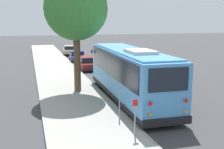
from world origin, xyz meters
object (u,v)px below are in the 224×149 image
parked_sedan_tan (69,51)px  street_tree (76,4)px  fire_hydrant (79,71)px  parked_sedan_maroon (87,63)px  parked_sedan_blue (77,56)px  shuttle_bus (129,72)px  sign_post_far (120,106)px  sign_post_near (135,117)px

parked_sedan_tan → street_tree: bearing=177.2°
fire_hydrant → parked_sedan_maroon: bearing=-19.8°
parked_sedan_blue → fire_hydrant: size_ratio=5.88×
shuttle_bus → fire_hydrant: (7.49, 1.81, -1.19)m
shuttle_bus → sign_post_far: (-3.67, 1.80, -0.94)m
parked_sedan_maroon → sign_post_far: 15.53m
parked_sedan_maroon → shuttle_bus: bearing=-178.0°
street_tree → sign_post_near: bearing=-173.2°
parked_sedan_maroon → parked_sedan_blue: (5.83, 0.02, 0.01)m
shuttle_bus → sign_post_near: size_ratio=7.07×
street_tree → fire_hydrant: 7.30m
parked_sedan_tan → street_tree: street_tree is taller
fire_hydrant → parked_sedan_tan: bearing=-5.2°
parked_sedan_blue → sign_post_far: bearing=-179.4°
shuttle_bus → street_tree: size_ratio=1.35×
shuttle_bus → sign_post_far: 4.19m
parked_sedan_tan → street_tree: 22.33m
sign_post_far → fire_hydrant: 11.17m
shuttle_bus → fire_hydrant: 7.80m
parked_sedan_blue → sign_post_far: size_ratio=3.62×
shuttle_bus → sign_post_near: bearing=163.9°
shuttle_bus → street_tree: bearing=48.7°
parked_sedan_maroon → sign_post_near: size_ratio=3.03×
shuttle_bus → parked_sedan_tan: size_ratio=2.59×
parked_sedan_maroon → sign_post_near: (-17.50, 1.53, 0.37)m
parked_sedan_blue → parked_sedan_maroon: bearing=-175.1°
sign_post_near → sign_post_far: bearing=0.0°
street_tree → sign_post_near: street_tree is taller
parked_sedan_maroon → street_tree: bearing=165.5°
parked_sedan_maroon → fire_hydrant: bearing=160.9°
shuttle_bus → parked_sedan_blue: 17.65m
shuttle_bus → parked_sedan_blue: size_ratio=2.30×
parked_sedan_tan → fire_hydrant: parked_sedan_tan is taller
fire_hydrant → sign_post_near: bearing=-179.9°
parked_sedan_tan → fire_hydrant: (-16.64, 1.50, -0.06)m
parked_sedan_tan → sign_post_near: sign_post_near is taller
sign_post_near → fire_hydrant: sign_post_near is taller
parked_sedan_blue → fire_hydrant: (-10.12, 1.53, -0.04)m
street_tree → sign_post_far: bearing=-171.0°
parked_sedan_tan → sign_post_near: bearing=-179.1°
sign_post_far → shuttle_bus: bearing=-26.0°
parked_sedan_tan → street_tree: size_ratio=0.52×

